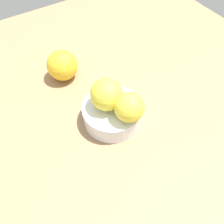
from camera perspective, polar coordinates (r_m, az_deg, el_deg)
ground_plane at (r=58.77cm, az=-0.00°, el=-2.23°), size 110.00×110.00×2.00cm
fruit_bowl at (r=56.24cm, az=-0.00°, el=-0.36°), size 13.34×13.34×4.54cm
orange_in_bowl_0 at (r=51.99cm, az=-1.20°, el=4.05°), size 7.08×7.08×7.08cm
orange_in_bowl_1 at (r=50.35cm, az=3.99°, el=1.12°), size 6.37×6.37×6.37cm
orange_loose_0 at (r=65.90cm, az=-11.38°, el=10.52°), size 7.97×7.97×7.97cm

